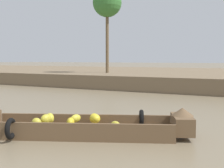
{
  "coord_description": "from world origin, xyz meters",
  "views": [
    {
      "loc": [
        3.88,
        -0.56,
        1.97
      ],
      "look_at": [
        -0.54,
        7.89,
        1.17
      ],
      "focal_mm": 47.62,
      "sensor_mm": 36.0,
      "label": 1
    }
  ],
  "objects": [
    {
      "name": "riverbank_strip",
      "position": [
        0.0,
        25.8,
        0.46
      ],
      "size": [
        160.0,
        20.0,
        0.92
      ],
      "primitive_type": "cube",
      "color": "#756047",
      "rests_on": "ground"
    },
    {
      "name": "ground_plane",
      "position": [
        0.0,
        10.0,
        0.0
      ],
      "size": [
        300.0,
        300.0,
        0.0
      ],
      "primitive_type": "plane",
      "color": "#7A6B51"
    },
    {
      "name": "palm_tree_near",
      "position": [
        -7.06,
        19.56,
        6.18
      ],
      "size": [
        2.2,
        2.2,
        6.43
      ],
      "color": "brown",
      "rests_on": "riverbank_strip"
    },
    {
      "name": "banana_boat",
      "position": [
        -0.36,
        5.75,
        0.24
      ],
      "size": [
        5.58,
        3.21,
        0.76
      ],
      "color": "brown",
      "rests_on": "ground"
    }
  ]
}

